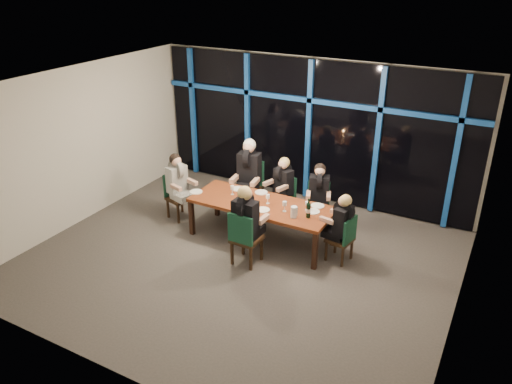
# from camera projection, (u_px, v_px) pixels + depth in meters

# --- Properties ---
(room) EXTENTS (7.04, 7.00, 3.02)m
(room) POSITION_uv_depth(u_px,v_px,m) (238.00, 150.00, 7.79)
(room) COLOR #524C48
(room) RESTS_ON ground
(window_wall) EXTENTS (6.86, 0.43, 2.94)m
(window_wall) POSITION_uv_depth(u_px,v_px,m) (310.00, 129.00, 10.33)
(window_wall) COLOR black
(window_wall) RESTS_ON ground
(dining_table) EXTENTS (2.60, 1.00, 0.75)m
(dining_table) POSITION_uv_depth(u_px,v_px,m) (261.00, 206.00, 9.00)
(dining_table) COLOR brown
(dining_table) RESTS_ON ground
(chair_far_left) EXTENTS (0.56, 0.56, 1.06)m
(chair_far_left) POSITION_uv_depth(u_px,v_px,m) (250.00, 184.00, 10.14)
(chair_far_left) COLOR #301D10
(chair_far_left) RESTS_ON ground
(chair_far_mid) EXTENTS (0.52, 0.52, 0.88)m
(chair_far_mid) POSITION_uv_depth(u_px,v_px,m) (284.00, 195.00, 9.87)
(chair_far_mid) COLOR #301D10
(chair_far_mid) RESTS_ON ground
(chair_far_right) EXTENTS (0.53, 0.53, 0.90)m
(chair_far_right) POSITION_uv_depth(u_px,v_px,m) (318.00, 203.00, 9.53)
(chair_far_right) COLOR #301D10
(chair_far_right) RESTS_ON ground
(chair_end_left) EXTENTS (0.54, 0.54, 0.92)m
(chair_end_left) POSITION_uv_depth(u_px,v_px,m) (177.00, 193.00, 9.91)
(chair_end_left) COLOR #301D10
(chair_end_left) RESTS_ON ground
(chair_end_right) EXTENTS (0.46, 0.46, 0.85)m
(chair_end_right) POSITION_uv_depth(u_px,v_px,m) (344.00, 237.00, 8.41)
(chair_end_right) COLOR #301D10
(chair_end_right) RESTS_ON ground
(chair_near_mid) EXTENTS (0.47, 0.47, 0.99)m
(chair_near_mid) POSITION_uv_depth(u_px,v_px,m) (244.00, 236.00, 8.28)
(chair_near_mid) COLOR #301D10
(chair_near_mid) RESTS_ON ground
(diner_far_left) EXTENTS (0.57, 0.69, 1.03)m
(diner_far_left) POSITION_uv_depth(u_px,v_px,m) (249.00, 166.00, 9.88)
(diner_far_left) COLOR black
(diner_far_left) RESTS_ON ground
(diner_far_mid) EXTENTS (0.53, 0.60, 0.86)m
(diner_far_mid) POSITION_uv_depth(u_px,v_px,m) (282.00, 180.00, 9.68)
(diner_far_mid) COLOR black
(diner_far_mid) RESTS_ON ground
(diner_far_right) EXTENTS (0.54, 0.62, 0.88)m
(diner_far_right) POSITION_uv_depth(u_px,v_px,m) (319.00, 187.00, 9.31)
(diner_far_right) COLOR black
(diner_far_right) RESTS_ON ground
(diner_end_left) EXTENTS (0.63, 0.54, 0.90)m
(diner_end_left) POSITION_uv_depth(u_px,v_px,m) (178.00, 177.00, 9.70)
(diner_end_left) COLOR black
(diner_end_left) RESTS_ON ground
(diner_end_right) EXTENTS (0.56, 0.46, 0.83)m
(diner_end_right) POSITION_uv_depth(u_px,v_px,m) (342.00, 218.00, 8.31)
(diner_end_right) COLOR black
(diner_end_right) RESTS_ON ground
(diner_near_mid) EXTENTS (0.50, 0.62, 0.96)m
(diner_near_mid) POSITION_uv_depth(u_px,v_px,m) (246.00, 213.00, 8.18)
(diner_near_mid) COLOR black
(diner_near_mid) RESTS_ON ground
(plate_far_left) EXTENTS (0.24, 0.24, 0.01)m
(plate_far_left) POSITION_uv_depth(u_px,v_px,m) (238.00, 189.00, 9.51)
(plate_far_left) COLOR white
(plate_far_left) RESTS_ON dining_table
(plate_far_mid) EXTENTS (0.24, 0.24, 0.01)m
(plate_far_mid) POSITION_uv_depth(u_px,v_px,m) (261.00, 192.00, 9.37)
(plate_far_mid) COLOR white
(plate_far_mid) RESTS_ON dining_table
(plate_far_right) EXTENTS (0.24, 0.24, 0.01)m
(plate_far_right) POSITION_uv_depth(u_px,v_px,m) (318.00, 206.00, 8.85)
(plate_far_right) COLOR white
(plate_far_right) RESTS_ON dining_table
(plate_end_left) EXTENTS (0.24, 0.24, 0.01)m
(plate_end_left) POSITION_uv_depth(u_px,v_px,m) (197.00, 192.00, 9.38)
(plate_end_left) COLOR white
(plate_end_left) RESTS_ON dining_table
(plate_end_right) EXTENTS (0.24, 0.24, 0.01)m
(plate_end_right) POSITION_uv_depth(u_px,v_px,m) (313.00, 211.00, 8.65)
(plate_end_right) COLOR white
(plate_end_right) RESTS_ON dining_table
(plate_near_mid) EXTENTS (0.24, 0.24, 0.01)m
(plate_near_mid) POSITION_uv_depth(u_px,v_px,m) (263.00, 210.00, 8.71)
(plate_near_mid) COLOR white
(plate_near_mid) RESTS_ON dining_table
(wine_bottle) EXTENTS (0.08, 0.08, 0.35)m
(wine_bottle) POSITION_uv_depth(u_px,v_px,m) (308.00, 210.00, 8.42)
(wine_bottle) COLOR black
(wine_bottle) RESTS_ON dining_table
(water_pitcher) EXTENTS (0.12, 0.11, 0.20)m
(water_pitcher) POSITION_uv_depth(u_px,v_px,m) (294.00, 212.00, 8.43)
(water_pitcher) COLOR silver
(water_pitcher) RESTS_ON dining_table
(tea_light) EXTENTS (0.05, 0.05, 0.03)m
(tea_light) POSITION_uv_depth(u_px,v_px,m) (251.00, 208.00, 8.74)
(tea_light) COLOR #FFA44C
(tea_light) RESTS_ON dining_table
(wine_glass_a) EXTENTS (0.07, 0.07, 0.17)m
(wine_glass_a) POSITION_uv_depth(u_px,v_px,m) (250.00, 196.00, 8.96)
(wine_glass_a) COLOR silver
(wine_glass_a) RESTS_ON dining_table
(wine_glass_b) EXTENTS (0.07, 0.07, 0.18)m
(wine_glass_b) POSITION_uv_depth(u_px,v_px,m) (268.00, 197.00, 8.90)
(wine_glass_b) COLOR white
(wine_glass_b) RESTS_ON dining_table
(wine_glass_c) EXTENTS (0.07, 0.07, 0.19)m
(wine_glass_c) POSITION_uv_depth(u_px,v_px,m) (285.00, 204.00, 8.61)
(wine_glass_c) COLOR white
(wine_glass_c) RESTS_ON dining_table
(wine_glass_d) EXTENTS (0.07, 0.07, 0.18)m
(wine_glass_d) POSITION_uv_depth(u_px,v_px,m) (232.00, 188.00, 9.24)
(wine_glass_d) COLOR silver
(wine_glass_d) RESTS_ON dining_table
(wine_glass_e) EXTENTS (0.06, 0.06, 0.16)m
(wine_glass_e) POSITION_uv_depth(u_px,v_px,m) (307.00, 204.00, 8.67)
(wine_glass_e) COLOR silver
(wine_glass_e) RESTS_ON dining_table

